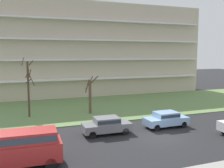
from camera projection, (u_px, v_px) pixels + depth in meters
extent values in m
plane|color=#232326|center=(160.00, 137.00, 22.23)|extent=(160.00, 160.00, 0.00)
cube|color=#66844C|center=(108.00, 106.00, 35.28)|extent=(80.00, 16.00, 0.08)
cube|color=beige|center=(83.00, 50.00, 47.82)|extent=(42.25, 12.90, 15.90)
cube|color=white|center=(93.00, 79.00, 41.95)|extent=(40.56, 0.90, 0.24)
cube|color=white|center=(93.00, 60.00, 41.57)|extent=(40.56, 0.90, 0.24)
cube|color=white|center=(93.00, 40.00, 41.19)|extent=(40.56, 0.90, 0.24)
cube|color=white|center=(93.00, 20.00, 40.82)|extent=(40.56, 0.90, 0.24)
cylinder|color=#4C3828|center=(28.00, 90.00, 28.84)|extent=(0.23, 0.23, 6.48)
cylinder|color=#4C3828|center=(30.00, 73.00, 28.80)|extent=(0.35, 0.59, 0.97)
cylinder|color=#4C3828|center=(31.00, 79.00, 28.52)|extent=(0.77, 0.82, 1.63)
cylinder|color=#4C3828|center=(27.00, 74.00, 28.81)|extent=(0.54, 0.21, 0.93)
cylinder|color=#4C3828|center=(23.00, 61.00, 28.41)|extent=(0.37, 1.08, 0.90)
cylinder|color=#4C3828|center=(31.00, 63.00, 28.79)|extent=(0.50, 0.88, 0.61)
cylinder|color=#4C3828|center=(29.00, 81.00, 29.05)|extent=(0.73, 0.26, 0.59)
cylinder|color=brown|center=(90.00, 97.00, 30.69)|extent=(0.33, 0.33, 4.23)
cylinder|color=brown|center=(89.00, 83.00, 30.91)|extent=(1.03, 0.19, 1.66)
cylinder|color=brown|center=(94.00, 80.00, 30.93)|extent=(0.75, 1.39, 1.13)
cylinder|color=brown|center=(87.00, 86.00, 30.71)|extent=(0.77, 0.71, 1.61)
cylinder|color=black|center=(224.00, 129.00, 23.32)|extent=(0.81, 0.26, 0.80)
cube|color=#B22828|center=(20.00, 152.00, 16.32)|extent=(5.27, 2.18, 1.25)
cube|color=#B22828|center=(20.00, 137.00, 16.20)|extent=(4.66, 2.00, 0.75)
cube|color=#2D3847|center=(20.00, 137.00, 16.20)|extent=(4.57, 2.04, 0.41)
cylinder|color=black|center=(49.00, 153.00, 17.79)|extent=(0.73, 0.25, 0.72)
cylinder|color=black|center=(51.00, 163.00, 16.11)|extent=(0.73, 0.25, 0.72)
cube|color=slate|center=(107.00, 127.00, 23.08)|extent=(4.44, 1.89, 0.70)
cube|color=slate|center=(107.00, 120.00, 23.00)|extent=(2.23, 1.70, 0.55)
cube|color=#2D3847|center=(107.00, 120.00, 23.00)|extent=(2.19, 1.74, 0.30)
cylinder|color=black|center=(93.00, 135.00, 21.88)|extent=(0.64, 0.23, 0.64)
cylinder|color=black|center=(88.00, 130.00, 23.37)|extent=(0.64, 0.23, 0.64)
cylinder|color=black|center=(126.00, 131.00, 22.87)|extent=(0.64, 0.23, 0.64)
cylinder|color=black|center=(119.00, 127.00, 24.35)|extent=(0.64, 0.23, 0.64)
cube|color=#8CB2E0|center=(166.00, 121.00, 25.20)|extent=(4.43, 1.87, 0.70)
cube|color=#8CB2E0|center=(166.00, 115.00, 25.13)|extent=(2.23, 1.69, 0.55)
cube|color=#2D3847|center=(166.00, 115.00, 25.13)|extent=(2.18, 1.73, 0.30)
cylinder|color=black|center=(157.00, 128.00, 23.96)|extent=(0.64, 0.23, 0.64)
cylinder|color=black|center=(148.00, 124.00, 25.43)|extent=(0.64, 0.23, 0.64)
cylinder|color=black|center=(184.00, 125.00, 25.06)|extent=(0.64, 0.23, 0.64)
cylinder|color=black|center=(174.00, 121.00, 26.52)|extent=(0.64, 0.23, 0.64)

